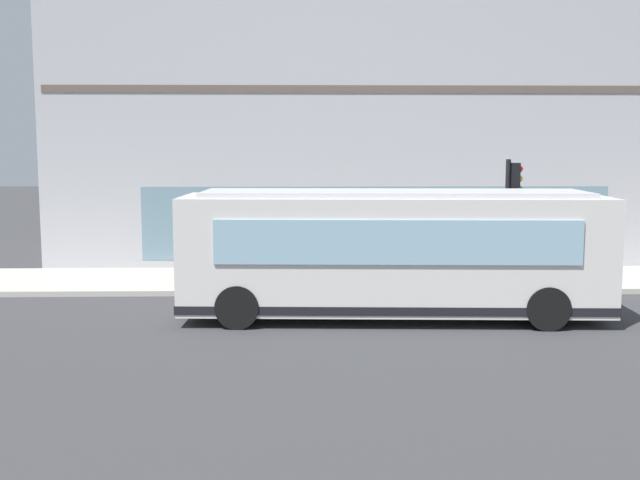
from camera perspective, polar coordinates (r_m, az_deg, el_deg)
ground at (r=19.08m, az=5.98°, el=-5.58°), size 120.00×120.00×0.00m
sidewalk_curb at (r=23.58m, az=4.55°, el=-2.95°), size 4.07×40.00×0.15m
building_corner at (r=29.14m, az=3.45°, el=9.42°), size 7.80×21.78×10.77m
city_bus_nearside at (r=18.55m, az=5.35°, el=-1.06°), size 2.98×10.14×3.07m
traffic_light_near_corner at (r=22.54m, az=13.94°, el=3.03°), size 0.32×0.49×3.60m
fire_hydrant at (r=25.28m, az=19.97°, el=-1.68°), size 0.35×0.35×0.74m
pedestrian_near_hydrant at (r=23.34m, az=-10.25°, el=-0.66°), size 0.32×0.32×1.62m
pedestrian_by_light_pole at (r=23.45m, az=4.00°, el=-0.22°), size 0.32×0.32×1.81m
pedestrian_near_building_entrance at (r=23.84m, az=-8.33°, el=-0.13°), size 0.32×0.32×1.83m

